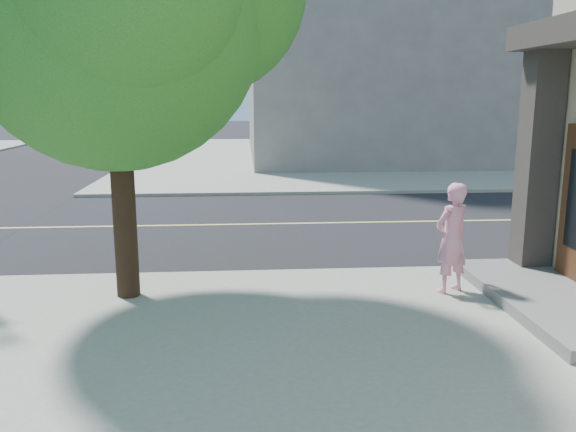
{
  "coord_description": "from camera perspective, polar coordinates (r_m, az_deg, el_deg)",
  "views": [
    {
      "loc": [
        4.56,
        -10.46,
        3.26
      ],
      "look_at": [
        5.29,
        -0.84,
        1.3
      ],
      "focal_mm": 36.87,
      "sensor_mm": 36.0,
      "label": 1
    }
  ],
  "objects": [
    {
      "name": "man_on_phone",
      "position": [
        9.87,
        15.5,
        -2.06
      ],
      "size": [
        0.78,
        0.69,
        1.8
      ],
      "primitive_type": "imported",
      "rotation": [
        0.0,
        0.0,
        3.63
      ],
      "color": "pink",
      "rests_on": "sidewalk_se"
    },
    {
      "name": "sidewalk_ne",
      "position": [
        33.34,
        11.32,
        5.75
      ],
      "size": [
        29.0,
        25.0,
        0.12
      ],
      "primitive_type": "cube",
      "color": "gray",
      "rests_on": "ground"
    },
    {
      "name": "road_ew",
      "position": [
        15.98,
        -20.8,
        -1.03
      ],
      "size": [
        140.0,
        9.0,
        0.01
      ],
      "primitive_type": "cube",
      "color": "black",
      "rests_on": "ground"
    },
    {
      "name": "filler_ne",
      "position": [
        34.03,
        12.43,
        17.74
      ],
      "size": [
        18.0,
        16.0,
        14.0
      ],
      "primitive_type": "cube",
      "color": "slate",
      "rests_on": "sidewalk_ne"
    }
  ]
}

